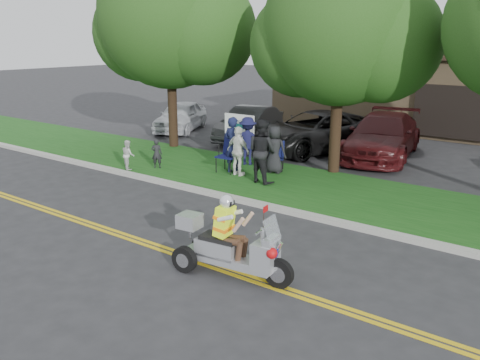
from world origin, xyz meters
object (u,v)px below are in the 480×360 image
Objects in this scene: trike_scooter at (228,247)px; parked_car_mid at (316,132)px; spectator_adult_mid at (262,151)px; parked_car_far_left at (181,116)px; spectator_adult_left at (233,145)px; parked_car_left at (249,124)px; lawn_chair_b at (277,154)px; parked_car_right at (383,136)px; lawn_chair_a at (230,151)px; spectator_adult_right at (238,151)px.

parked_car_mid is (-3.89, 10.57, 0.23)m from trike_scooter.
spectator_adult_mid reaches higher than parked_car_far_left.
spectator_adult_left is 0.95× the size of spectator_adult_mid.
parked_car_left is at bearing -23.14° from parked_car_far_left.
parked_car_mid reaches higher than parked_car_left.
trike_scooter is at bearing -68.15° from parked_car_left.
lawn_chair_b is 0.52× the size of spectator_adult_left.
spectator_adult_mid is at bearing -57.48° from parked_car_mid.
parked_car_right reaches higher than parked_car_mid.
trike_scooter is 7.14m from spectator_adult_left.
trike_scooter is 11.27m from parked_car_mid.
parked_car_left is at bearing 107.27° from lawn_chair_b.
spectator_adult_left is at bearing -128.12° from parked_car_right.
lawn_chair_a is at bearing -72.85° from parked_car_left.
parked_car_right is (9.80, 0.46, 0.09)m from parked_car_far_left.
spectator_adult_mid is (0.47, -1.56, 0.43)m from lawn_chair_b.
spectator_adult_left is (-4.25, 5.72, 0.46)m from trike_scooter.
lawn_chair_a is 0.66× the size of spectator_adult_left.
spectator_adult_mid is 6.01m from parked_car_right.
spectator_adult_mid reaches higher than parked_car_right.
lawn_chair_b is 1.49m from spectator_adult_right.
lawn_chair_a is 8.36m from parked_car_far_left.
parked_car_far_left is 0.74× the size of parked_car_mid.
spectator_adult_mid is 0.44× the size of parked_car_left.
trike_scooter is at bearing 125.84° from spectator_adult_left.
lawn_chair_b is 0.49× the size of spectator_adult_mid.
lawn_chair_b is at bearing -62.51° from spectator_adult_mid.
spectator_adult_right is 6.19m from parked_car_left.
spectator_adult_right is 8.94m from parked_car_far_left.
lawn_chair_a is 0.29× the size of parked_car_far_left.
parked_car_left reaches higher than parked_car_far_left.
spectator_adult_mid reaches higher than trike_scooter.
parked_car_left is (-7.23, 10.77, 0.17)m from trike_scooter.
lawn_chair_b is at bearing 41.36° from lawn_chair_a.
spectator_adult_left reaches higher than lawn_chair_b.
spectator_adult_mid is at bearing -20.02° from lawn_chair_a.
trike_scooter reaches higher than parked_car_left.
parked_car_far_left is (-7.30, 5.16, -0.18)m from spectator_adult_right.
parked_car_far_left is at bearing -27.45° from spectator_adult_right.
parked_car_right is (5.82, 0.40, 0.08)m from parked_car_left.
spectator_adult_right reaches higher than lawn_chair_b.
spectator_adult_left is 0.40m from spectator_adult_right.
spectator_adult_mid is 1.23× the size of spectator_adult_right.
parked_car_mid is 1.02× the size of parked_car_right.
parked_car_mid is 2.55m from parked_car_right.
spectator_adult_mid is 0.35× the size of parked_car_right.
spectator_adult_left is 8.57m from parked_car_far_left.
lawn_chair_a is at bearing -5.30° from spectator_adult_mid.
parked_car_left is (3.98, 0.06, 0.02)m from parked_car_far_left.
lawn_chair_a is 0.21× the size of parked_car_mid.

